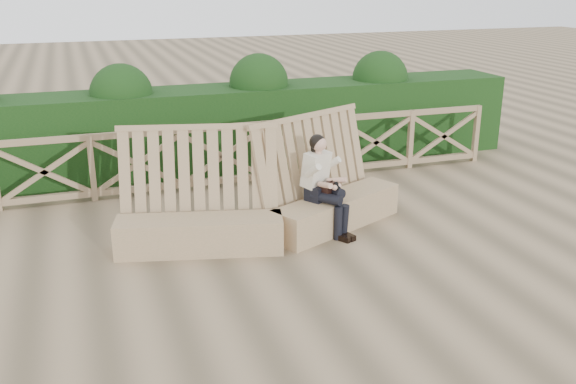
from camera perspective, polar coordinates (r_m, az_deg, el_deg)
name	(u,v)px	position (r m, az deg, el deg)	size (l,w,h in m)	color
ground	(290,272)	(7.97, 0.20, -7.10)	(60.00, 60.00, 0.00)	brown
bench	(269,209)	(8.85, -1.70, -1.55)	(4.24, 1.62, 1.60)	#8B774F
woman	(323,181)	(8.91, 3.12, 1.00)	(0.64, 0.86, 1.40)	black
guardrail	(223,156)	(10.94, -5.79, 3.21)	(10.10, 0.09, 1.10)	#866A4E
hedge	(208,129)	(12.02, -7.15, 5.57)	(12.00, 1.20, 1.50)	black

